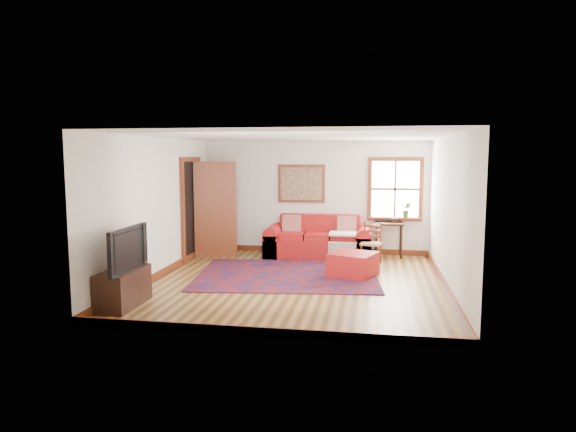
% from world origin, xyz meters
% --- Properties ---
extents(ground, '(5.50, 5.50, 0.00)m').
position_xyz_m(ground, '(0.00, 0.00, 0.00)').
color(ground, '#492D13').
rests_on(ground, ground).
extents(room_envelope, '(5.04, 5.54, 2.52)m').
position_xyz_m(room_envelope, '(0.00, 0.02, 1.65)').
color(room_envelope, silver).
rests_on(room_envelope, ground).
extents(window, '(1.18, 0.20, 1.38)m').
position_xyz_m(window, '(1.78, 2.70, 1.31)').
color(window, white).
rests_on(window, ground).
extents(doorway, '(0.89, 1.08, 2.14)m').
position_xyz_m(doorway, '(-2.21, 1.78, 1.07)').
color(doorway, black).
rests_on(doorway, ground).
extents(framed_artwork, '(1.05, 0.07, 0.85)m').
position_xyz_m(framed_artwork, '(-0.30, 2.71, 1.55)').
color(framed_artwork, maroon).
rests_on(framed_artwork, ground).
extents(persian_rug, '(3.49, 2.92, 0.02)m').
position_xyz_m(persian_rug, '(-0.24, 0.46, 0.01)').
color(persian_rug, '#62110E').
rests_on(persian_rug, ground).
extents(red_leather_sofa, '(2.26, 0.93, 0.89)m').
position_xyz_m(red_leather_sofa, '(0.14, 2.31, 0.29)').
color(red_leather_sofa, maroon).
rests_on(red_leather_sofa, ground).
extents(red_ottoman, '(0.96, 0.96, 0.43)m').
position_xyz_m(red_ottoman, '(0.95, 0.60, 0.21)').
color(red_ottoman, maroon).
rests_on(red_ottoman, ground).
extents(side_table, '(0.62, 0.46, 0.74)m').
position_xyz_m(side_table, '(1.63, 2.53, 0.62)').
color(side_table, black).
rests_on(side_table, ground).
extents(ladder_back_chair, '(0.45, 0.44, 0.84)m').
position_xyz_m(ladder_back_chair, '(1.27, 1.73, 0.45)').
color(ladder_back_chair, tan).
rests_on(ladder_back_chair, ground).
extents(media_cabinet, '(0.44, 0.98, 0.54)m').
position_xyz_m(media_cabinet, '(-2.26, -1.83, 0.27)').
color(media_cabinet, black).
rests_on(media_cabinet, ground).
extents(television, '(0.14, 1.10, 0.63)m').
position_xyz_m(television, '(-2.24, -1.88, 0.86)').
color(television, black).
rests_on(television, media_cabinet).
extents(candle_hurricane, '(0.12, 0.12, 0.18)m').
position_xyz_m(candle_hurricane, '(-2.21, -1.44, 0.62)').
color(candle_hurricane, silver).
rests_on(candle_hurricane, media_cabinet).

